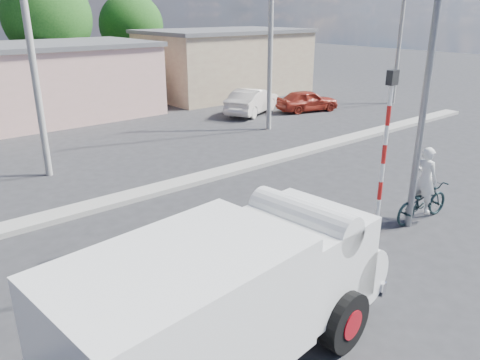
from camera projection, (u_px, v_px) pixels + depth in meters
ground_plane at (345, 302)px, 9.71m from camera, size 120.00×120.00×0.00m
median at (152, 191)px, 15.47m from camera, size 40.00×0.80×0.16m
truck at (238, 292)px, 7.59m from camera, size 6.34×2.95×2.54m
bicycle at (422, 202)px, 13.34m from camera, size 2.19×0.94×1.12m
cyclist at (424, 189)px, 13.21m from camera, size 0.51×0.73×1.89m
car_cream at (252, 101)px, 27.13m from camera, size 4.66×3.24×1.46m
car_red at (307, 101)px, 27.80m from camera, size 3.99×2.49×1.27m
traffic_pole at (385, 141)px, 11.83m from camera, size 0.28×0.18×4.36m
streetlight at (429, 43)px, 11.36m from camera, size 2.34×0.22×9.00m
building_row at (39, 79)px, 25.55m from camera, size 37.80×7.30×4.44m
utility_poles at (167, 53)px, 18.94m from camera, size 35.40×0.24×8.00m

